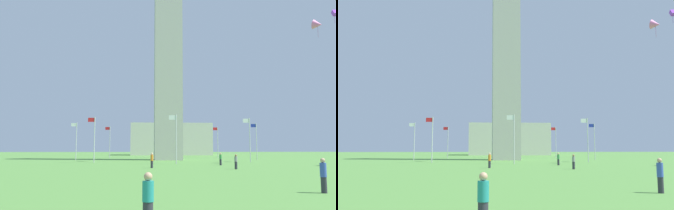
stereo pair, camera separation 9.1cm
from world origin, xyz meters
The scene contains 18 objects.
ground_plane centered at (0.00, 0.00, 0.00)m, with size 260.00×260.00×0.00m, color #548C3D.
obelisk_monument centered at (0.00, 0.00, 23.82)m, with size 5.24×5.24×47.64m.
flagpole_n centered at (17.36, 0.00, 3.90)m, with size 1.12×0.14×7.04m.
flagpole_ne centered at (12.30, 12.23, 3.90)m, with size 1.12×0.14×7.04m.
flagpole_e centered at (0.07, 17.29, 3.90)m, with size 1.12×0.14×7.04m.
flagpole_se centered at (-12.16, 12.23, 3.90)m, with size 1.12×0.14×7.04m.
flagpole_s centered at (-17.23, 0.00, 3.90)m, with size 1.12×0.14×7.04m.
flagpole_sw centered at (-12.16, -12.23, 3.90)m, with size 1.12×0.14×7.04m.
flagpole_w centered at (0.07, -17.29, 3.90)m, with size 1.12×0.14×7.04m.
flagpole_nw centered at (12.30, -12.23, 3.90)m, with size 1.12×0.14×7.04m.
person_gray_shirt centered at (-5.27, 29.76, 0.79)m, with size 0.32×0.32×1.59m.
person_orange_shirt centered at (3.66, 26.89, 0.86)m, with size 0.32×0.32×1.73m.
person_green_shirt centered at (-5.50, 21.14, 0.80)m, with size 0.32×0.32×1.62m.
person_teal_shirt centered at (4.44, 57.19, 0.79)m, with size 0.32×0.32×1.60m.
person_blue_shirt centered at (-4.56, 49.59, 0.87)m, with size 0.32×0.32×1.76m.
kite_pink_delta centered at (-20.83, 18.96, 20.34)m, with size 2.10×2.11×2.79m.
kite_purple_box centered at (-26.73, 13.46, 24.45)m, with size 0.75×1.26×2.38m.
distant_building centered at (-3.87, -45.74, 4.95)m, with size 25.06×13.69×9.90m.
Camera 2 is at (4.47, 67.10, 2.27)m, focal length 37.44 mm.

